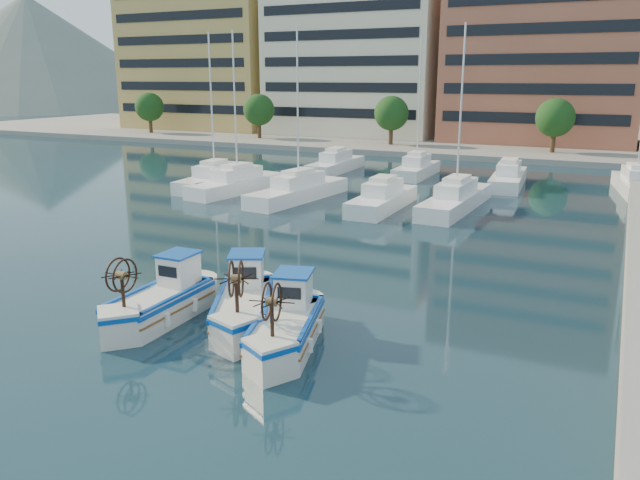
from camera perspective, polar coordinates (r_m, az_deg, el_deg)
The scene contains 7 objects.
ground at distance 21.42m, azimuth -7.09°, elevation -8.30°, with size 300.00×300.00×0.00m, color #1B3B48.
waterfront at distance 81.53m, azimuth 25.81°, elevation 15.26°, with size 180.00×40.00×25.60m.
hill_west at distance 197.07m, azimuth -24.45°, elevation 11.01°, with size 180.00×180.00×60.00m, color slate.
yacht_marina at distance 47.14m, azimuth 8.47°, elevation 5.03°, with size 38.49×22.84×11.50m.
fishing_boat_a at distance 22.72m, azimuth -14.23°, elevation -5.24°, with size 1.89×4.44×2.75m.
fishing_boat_b at distance 21.86m, azimuth -6.91°, elevation -5.61°, with size 3.59×4.70×2.84m.
fishing_boat_c at distance 19.99m, azimuth -3.04°, elevation -7.61°, with size 2.85×4.47×2.71m.
Camera 1 is at (10.94, -16.42, 8.34)m, focal length 35.00 mm.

